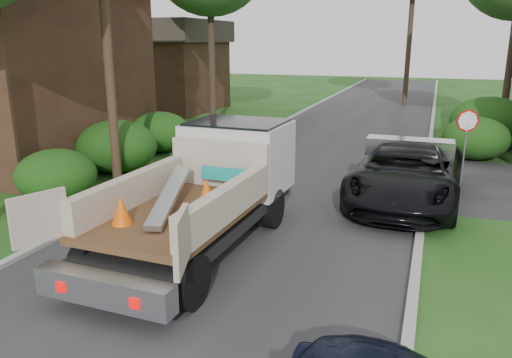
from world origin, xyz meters
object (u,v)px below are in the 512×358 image
object	(u,v)px
stop_sign	(467,131)
house_left_far	(162,64)
flatbed_truck	(217,179)
black_pickup	(407,172)
utility_pole	(106,21)

from	to	relation	value
stop_sign	house_left_far	size ratio (longest dim) A/B	0.33
flatbed_truck	black_pickup	xyz separation A→B (m)	(4.16, 4.30, -0.54)
house_left_far	flatbed_truck	size ratio (longest dim) A/B	1.08
house_left_far	black_pickup	size ratio (longest dim) A/B	1.19
flatbed_truck	black_pickup	size ratio (longest dim) A/B	1.10
utility_pole	stop_sign	bearing A→B (deg)	20.62
house_left_far	flatbed_truck	distance (m)	23.79
house_left_far	flatbed_truck	bearing A→B (deg)	-57.04
house_left_far	flatbed_truck	xyz separation A→B (m)	(12.91, -19.92, -1.63)
utility_pole	house_left_far	distance (m)	18.93
house_left_far	stop_sign	bearing A→B (deg)	-34.81
utility_pole	black_pickup	distance (m)	10.11
utility_pole	flatbed_truck	world-z (taller)	utility_pole
stop_sign	utility_pole	size ratio (longest dim) A/B	0.25
utility_pole	flatbed_truck	bearing A→B (deg)	-30.65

